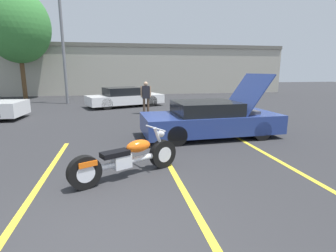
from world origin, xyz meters
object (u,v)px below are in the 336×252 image
(motorcycle, at_px, (127,159))
(show_car_hood_open, at_px, (211,119))
(spectator_midground, at_px, (146,95))
(tree_background, at_px, (18,26))
(parked_car_right_row, at_px, (125,97))
(light_pole, at_px, (63,32))

(motorcycle, xyz_separation_m, show_car_hood_open, (2.85, 2.89, 0.19))
(spectator_midground, bearing_deg, show_car_hood_open, -72.15)
(tree_background, bearing_deg, motorcycle, -67.12)
(show_car_hood_open, distance_m, parked_car_right_row, 8.30)
(tree_background, relative_size, show_car_hood_open, 1.76)
(show_car_hood_open, height_order, spectator_midground, show_car_hood_open)
(tree_background, xyz_separation_m, show_car_hood_open, (9.91, -13.86, -4.69))
(light_pole, distance_m, tree_background, 5.48)
(light_pole, distance_m, motorcycle, 13.89)
(tree_background, distance_m, spectator_midground, 12.94)
(motorcycle, relative_size, show_car_hood_open, 0.50)
(tree_background, height_order, motorcycle, tree_background)
(show_car_hood_open, xyz_separation_m, parked_car_right_row, (-2.56, 7.89, -0.03))
(tree_background, distance_m, parked_car_right_row, 10.58)
(light_pole, height_order, spectator_midground, light_pole)
(tree_background, relative_size, spectator_midground, 4.95)
(show_car_hood_open, bearing_deg, parked_car_right_row, 105.63)
(light_pole, bearing_deg, show_car_hood_open, -58.52)
(parked_car_right_row, xyz_separation_m, spectator_midground, (0.97, -2.96, 0.40))
(spectator_midground, bearing_deg, motorcycle, -99.11)
(tree_background, bearing_deg, show_car_hood_open, -54.43)
(show_car_hood_open, relative_size, parked_car_right_row, 0.94)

